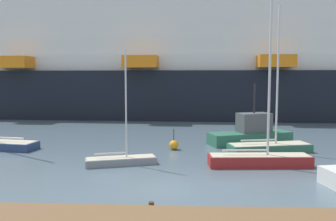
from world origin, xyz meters
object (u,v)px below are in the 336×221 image
(sailboat_3, at_px, (121,159))
(cruise_ship, at_px, (262,65))
(fishing_boat_0, at_px, (251,133))
(channel_buoy_0, at_px, (174,145))
(sailboat_4, at_px, (260,157))
(sailboat_0, at_px, (270,146))

(sailboat_3, distance_m, cruise_ship, 37.33)
(fishing_boat_0, relative_size, cruise_ship, 0.06)
(channel_buoy_0, bearing_deg, sailboat_4, -41.05)
(sailboat_0, bearing_deg, cruise_ship, 66.87)
(sailboat_3, xyz_separation_m, fishing_boat_0, (10.47, 8.26, 0.61))
(sailboat_0, distance_m, sailboat_3, 12.24)
(sailboat_0, height_order, fishing_boat_0, sailboat_0)
(sailboat_3, xyz_separation_m, channel_buoy_0, (3.50, 5.30, 0.02))
(sailboat_0, relative_size, cruise_ship, 0.09)
(channel_buoy_0, relative_size, cruise_ship, 0.01)
(channel_buoy_0, bearing_deg, cruise_ship, 64.61)
(sailboat_3, height_order, sailboat_4, sailboat_4)
(sailboat_3, relative_size, fishing_boat_0, 1.00)
(channel_buoy_0, distance_m, cruise_ship, 31.18)
(sailboat_4, distance_m, fishing_boat_0, 8.29)
(fishing_boat_0, bearing_deg, sailboat_3, -161.32)
(sailboat_3, bearing_deg, sailboat_4, -16.91)
(sailboat_3, xyz_separation_m, cruise_ship, (16.46, 32.62, 7.64))
(sailboat_3, height_order, channel_buoy_0, sailboat_3)
(sailboat_0, height_order, cruise_ship, cruise_ship)
(sailboat_4, bearing_deg, sailboat_3, 176.35)
(sailboat_4, height_order, fishing_boat_0, sailboat_4)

